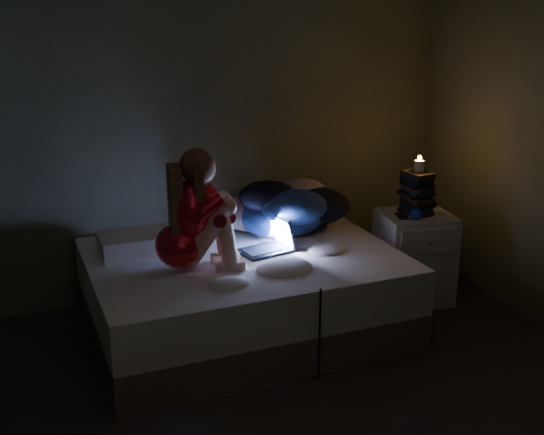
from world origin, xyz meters
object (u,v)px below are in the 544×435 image
woman (179,211)px  candle (419,166)px  bed (243,292)px  laptop (264,235)px  nightstand (414,257)px  phone (404,217)px

woman → candle: 1.79m
bed → woman: bearing=-164.1°
laptop → nightstand: 1.23m
laptop → nightstand: (1.19, 0.01, -0.33)m
laptop → candle: bearing=-10.4°
laptop → phone: laptop is taller
bed → phone: bearing=-2.7°
bed → laptop: laptop is taller
laptop → candle: candle is taller
bed → laptop: (0.14, -0.03, 0.39)m
bed → woman: woman is taller
woman → phone: size_ratio=5.42×
candle → nightstand: bearing=-104.8°
candle → phone: 0.37m
nightstand → phone: 0.36m
bed → woman: (-0.45, -0.13, 0.65)m
nightstand → bed: bearing=-171.2°
woman → nightstand: (1.77, 0.11, -0.59)m
nightstand → laptop: bearing=-169.9°
laptop → woman: bearing=177.9°
bed → candle: bearing=-0.0°
woman → candle: (1.78, 0.13, 0.09)m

